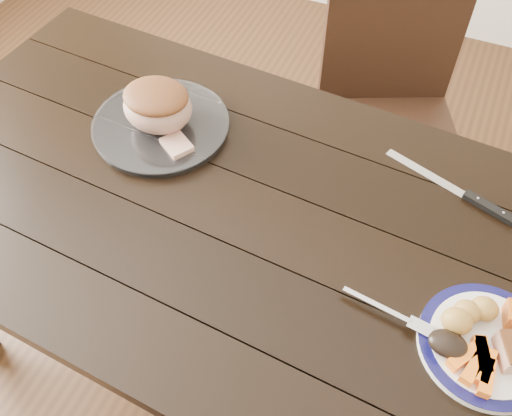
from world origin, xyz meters
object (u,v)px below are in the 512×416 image
at_px(dinner_plate, 486,345).
at_px(carving_knife, 473,199).
at_px(serving_platter, 161,127).
at_px(roast_joint, 158,107).
at_px(chair_far, 389,104).
at_px(dining_table, 228,229).
at_px(fork, 393,314).

relative_size(dinner_plate, carving_knife, 0.80).
distance_m(serving_platter, carving_knife, 0.74).
relative_size(serving_platter, roast_joint, 1.94).
xyz_separation_m(chair_far, serving_platter, (-0.46, -0.58, 0.23)).
bearing_deg(dining_table, dinner_plate, -11.22).
bearing_deg(dinner_plate, dining_table, 168.78).
height_order(dining_table, serving_platter, serving_platter).
bearing_deg(serving_platter, fork, -23.05).
bearing_deg(fork, roast_joint, 164.68).
relative_size(dinner_plate, serving_platter, 0.77).
bearing_deg(chair_far, fork, 78.15).
relative_size(serving_platter, fork, 1.82).
distance_m(dining_table, fork, 0.44).
relative_size(chair_far, serving_platter, 2.87).
xyz_separation_m(dinner_plate, carving_knife, (-0.08, 0.34, -0.00)).
distance_m(roast_joint, carving_knife, 0.75).
bearing_deg(dining_table, chair_far, 73.83).
height_order(dining_table, chair_far, chair_far).
bearing_deg(serving_platter, roast_joint, -90.00).
relative_size(chair_far, carving_knife, 3.00).
height_order(dinner_plate, roast_joint, roast_joint).
bearing_deg(chair_far, dining_table, 49.23).
xyz_separation_m(chair_far, fork, (0.19, -0.86, 0.25)).
xyz_separation_m(dining_table, fork, (0.41, -0.13, 0.11)).
distance_m(chair_far, serving_platter, 0.78).
bearing_deg(serving_platter, carving_knife, 5.80).
xyz_separation_m(chair_far, dinner_plate, (0.37, -0.84, 0.23)).
relative_size(dining_table, roast_joint, 9.92).
bearing_deg(serving_platter, dinner_plate, -17.84).
distance_m(serving_platter, roast_joint, 0.06).
bearing_deg(fork, carving_knife, 83.76).
relative_size(chair_far, fork, 5.22).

